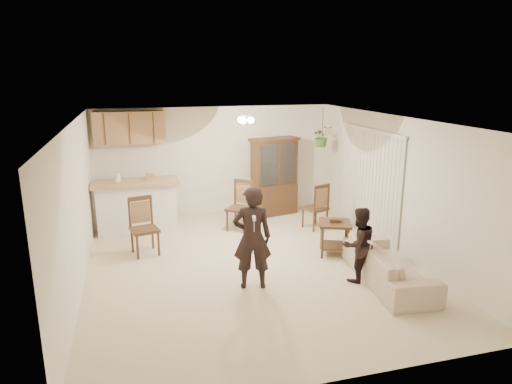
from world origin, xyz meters
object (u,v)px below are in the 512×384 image
object	(u,v)px
sofa	(389,261)
chair_hutch_right	(315,215)
adult	(252,232)
child	(359,241)
chair_hutch_left	(239,216)
china_hutch	(274,177)
chair_bar	(145,239)
side_table	(334,238)

from	to	relation	value
sofa	chair_hutch_right	world-z (taller)	chair_hutch_right
adult	chair_hutch_right	distance (m)	3.15
sofa	child	bearing A→B (deg)	72.97
chair_hutch_left	china_hutch	bearing A→B (deg)	80.26
child	china_hutch	world-z (taller)	china_hutch
sofa	chair_hutch_left	world-z (taller)	chair_hutch_left
adult	chair_hutch_left	xyz separation A→B (m)	(0.43, 2.66, -0.60)
sofa	chair_bar	distance (m)	4.31
chair_bar	chair_hutch_right	distance (m)	3.60
adult	child	distance (m)	1.71
child	chair_bar	distance (m)	3.84
china_hutch	chair_bar	xyz separation A→B (m)	(-3.03, -1.74, -0.59)
chair_hutch_right	sofa	bearing A→B (deg)	74.42
adult	chair_hutch_right	world-z (taller)	adult
sofa	adult	world-z (taller)	adult
child	chair_hutch_right	size ratio (longest dim) A/B	1.35
sofa	chair_hutch_left	bearing A→B (deg)	34.76
sofa	chair_bar	world-z (taller)	chair_bar
adult	side_table	distance (m)	2.07
china_hutch	side_table	size ratio (longest dim) A/B	2.46
china_hutch	chair_hutch_right	size ratio (longest dim) A/B	1.81
adult	china_hutch	xyz separation A→B (m)	(1.48, 3.55, -0.01)
child	side_table	xyz separation A→B (m)	(0.11, 1.10, -0.35)
child	china_hutch	xyz separation A→B (m)	(-0.20, 3.78, 0.22)
chair_bar	china_hutch	bearing A→B (deg)	16.75
sofa	child	size ratio (longest dim) A/B	1.39
china_hutch	side_table	bearing A→B (deg)	-96.10
sofa	chair_hutch_right	size ratio (longest dim) A/B	1.88
chair_bar	chair_hutch_left	size ratio (longest dim) A/B	1.00
sofa	chair_hutch_right	bearing A→B (deg)	8.18
adult	chair_bar	xyz separation A→B (m)	(-1.55, 1.82, -0.60)
adult	child	world-z (taller)	adult
adult	side_table	bearing A→B (deg)	-143.19
chair_hutch_left	chair_hutch_right	xyz separation A→B (m)	(1.59, -0.32, -0.02)
chair_hutch_left	adult	bearing A→B (deg)	-59.31
child	chair_bar	xyz separation A→B (m)	(-3.23, 2.04, -0.38)
child	chair_hutch_left	size ratio (longest dim) A/B	1.28
child	chair_hutch_left	distance (m)	3.17
china_hutch	chair_hutch_left	xyz separation A→B (m)	(-1.05, -0.89, -0.59)
sofa	chair_bar	bearing A→B (deg)	64.56
child	china_hutch	distance (m)	3.79
child	chair_hutch_left	world-z (taller)	child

